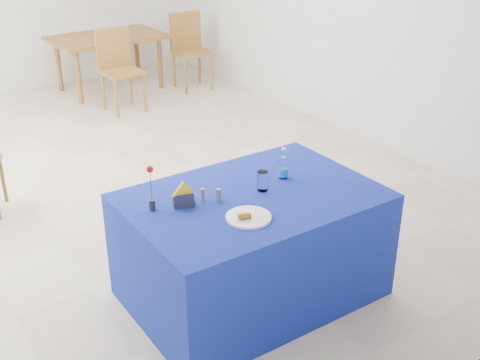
# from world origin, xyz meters

# --- Properties ---
(floor) EXTENTS (7.00, 7.00, 0.00)m
(floor) POSITION_xyz_m (0.00, 0.00, 0.00)
(floor) COLOR beige
(floor) RESTS_ON ground
(plate) EXTENTS (0.27, 0.27, 0.01)m
(plate) POSITION_xyz_m (-0.44, -2.44, 0.77)
(plate) COLOR white
(plate) RESTS_ON blue_table
(drinking_glass) EXTENTS (0.07, 0.07, 0.13)m
(drinking_glass) POSITION_xyz_m (-0.15, -2.18, 0.82)
(drinking_glass) COLOR white
(drinking_glass) RESTS_ON blue_table
(salt_shaker) EXTENTS (0.03, 0.03, 0.08)m
(salt_shaker) POSITION_xyz_m (-0.54, -2.10, 0.80)
(salt_shaker) COLOR slate
(salt_shaker) RESTS_ON blue_table
(pepper_shaker) EXTENTS (0.03, 0.03, 0.08)m
(pepper_shaker) POSITION_xyz_m (-0.47, -2.16, 0.80)
(pepper_shaker) COLOR slate
(pepper_shaker) RESTS_ON blue_table
(blue_table) EXTENTS (1.60, 1.10, 0.76)m
(blue_table) POSITION_xyz_m (-0.24, -2.20, 0.38)
(blue_table) COLOR navy
(blue_table) RESTS_ON floor
(water_bottle) EXTENTS (0.07, 0.07, 0.21)m
(water_bottle) POSITION_xyz_m (0.08, -2.11, 0.83)
(water_bottle) COLOR white
(water_bottle) RESTS_ON blue_table
(napkin_holder) EXTENTS (0.15, 0.09, 0.17)m
(napkin_holder) POSITION_xyz_m (-0.68, -2.09, 0.81)
(napkin_holder) COLOR #323237
(napkin_holder) RESTS_ON blue_table
(rose_vase) EXTENTS (0.04, 0.04, 0.29)m
(rose_vase) POSITION_xyz_m (-0.86, -2.03, 0.90)
(rose_vase) COLOR #242328
(rose_vase) RESTS_ON blue_table
(oak_table) EXTENTS (1.53, 1.02, 0.76)m
(oak_table) POSITION_xyz_m (0.88, 2.84, 0.68)
(oak_table) COLOR #8E5E29
(oak_table) RESTS_ON floor
(chair_bg_left) EXTENTS (0.46, 0.46, 1.01)m
(chair_bg_left) POSITION_xyz_m (0.65, 1.96, 0.58)
(chair_bg_left) COLOR olive
(chair_bg_left) RESTS_ON floor
(chair_bg_right) EXTENTS (0.50, 0.50, 1.03)m
(chair_bg_right) POSITION_xyz_m (1.88, 2.33, 0.59)
(chair_bg_right) COLOR olive
(chair_bg_right) RESTS_ON floor
(banana_pieces) EXTENTS (0.08, 0.06, 0.03)m
(banana_pieces) POSITION_xyz_m (-0.47, -2.45, 0.79)
(banana_pieces) COLOR gold
(banana_pieces) RESTS_ON plate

